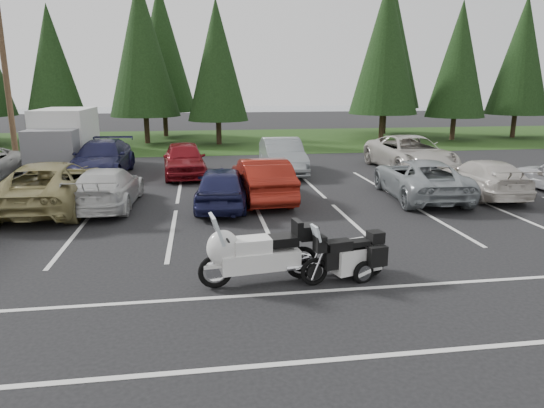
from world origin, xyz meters
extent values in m
plane|color=black|center=(0.00, 0.00, 0.00)|extent=(120.00, 120.00, 0.00)
cube|color=#183410|center=(0.00, 24.00, 0.01)|extent=(80.00, 16.00, 0.01)
cube|color=gray|center=(4.00, 55.00, 0.00)|extent=(70.00, 50.00, 0.02)
cylinder|color=#473321|center=(-10.00, 12.00, 4.50)|extent=(0.26, 0.26, 9.00)
cube|color=silver|center=(0.00, 2.00, 0.00)|extent=(32.00, 16.00, 0.01)
cylinder|color=#332316|center=(-10.50, 21.40, 1.06)|extent=(0.36, 0.36, 2.11)
cone|color=black|center=(-10.50, 21.40, 5.28)|extent=(3.87, 3.87, 7.48)
cylinder|color=#332316|center=(-5.00, 22.90, 1.31)|extent=(0.36, 0.36, 2.62)
cone|color=black|center=(-5.00, 22.90, 6.54)|extent=(4.80, 4.80, 9.27)
cylinder|color=#332316|center=(0.00, 21.60, 1.13)|extent=(0.36, 0.36, 2.26)
cone|color=black|center=(0.00, 21.60, 5.64)|extent=(4.14, 4.14, 7.99)
cylinder|color=#332316|center=(12.00, 22.10, 1.34)|extent=(0.36, 0.36, 2.69)
cone|color=black|center=(12.00, 22.10, 6.72)|extent=(4.93, 4.93, 9.52)
cylinder|color=#332316|center=(17.50, 21.80, 1.16)|extent=(0.36, 0.36, 2.33)
cone|color=black|center=(17.50, 21.80, 5.82)|extent=(4.27, 4.27, 8.24)
cylinder|color=#332316|center=(23.00, 22.60, 1.24)|extent=(0.36, 0.36, 2.47)
cone|color=black|center=(23.00, 22.60, 6.18)|extent=(4.53, 4.53, 8.76)
cylinder|color=#332316|center=(-4.00, 27.50, 1.36)|extent=(0.36, 0.36, 2.71)
cone|color=black|center=(-4.00, 27.50, 6.78)|extent=(4.97, 4.97, 9.61)
cylinder|color=#332316|center=(14.00, 26.80, 1.50)|extent=(0.36, 0.36, 3.00)
cone|color=black|center=(14.00, 26.80, 7.50)|extent=(5.50, 5.50, 10.62)
imported|color=#998E59|center=(-6.30, 4.44, 0.81)|extent=(2.81, 5.87, 1.62)
imported|color=silver|center=(-4.51, 4.35, 0.68)|extent=(2.10, 4.79, 1.37)
imported|color=#1A1C42|center=(-0.63, 3.75, 0.72)|extent=(2.12, 4.38, 1.44)
imported|color=maroon|center=(0.85, 4.61, 0.77)|extent=(1.93, 4.79, 1.55)
imported|color=gray|center=(6.67, 4.14, 0.72)|extent=(2.83, 5.39, 1.45)
imported|color=beige|center=(9.20, 4.18, 0.68)|extent=(2.20, 4.79, 1.36)
imported|color=#18193D|center=(-5.76, 10.35, 0.80)|extent=(2.49, 5.63, 1.61)
imported|color=maroon|center=(-2.06, 9.85, 0.78)|extent=(2.16, 4.69, 1.56)
imported|color=gray|center=(2.49, 9.90, 0.81)|extent=(1.80, 4.97, 1.63)
imported|color=beige|center=(8.72, 9.65, 0.84)|extent=(2.92, 6.10, 1.68)
camera|label=1|loc=(-1.32, -12.43, 4.13)|focal=32.00mm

